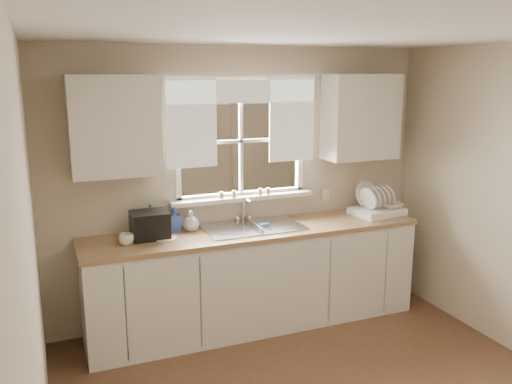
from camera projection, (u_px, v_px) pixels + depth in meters
name	position (u px, v px, depth m)	size (l,w,h in m)	color
room_walls	(367.00, 254.00, 3.15)	(3.62, 4.02, 2.50)	beige
ceiling	(370.00, 29.00, 2.94)	(3.60, 4.00, 0.02)	silver
window	(242.00, 159.00, 4.97)	(1.38, 0.16, 1.06)	white
curtains	(243.00, 110.00, 4.82)	(1.50, 0.03, 0.81)	white
base_cabinets	(255.00, 279.00, 4.90)	(3.00, 0.62, 0.87)	silver
countertop	(255.00, 231.00, 4.80)	(3.04, 0.65, 0.04)	#94704A
upper_cabinet_left	(114.00, 126.00, 4.30)	(0.70, 0.33, 0.80)	silver
upper_cabinet_right	(361.00, 117.00, 5.15)	(0.70, 0.33, 0.80)	silver
wall_outlet	(325.00, 195.00, 5.36)	(0.08, 0.01, 0.12)	beige
sill_jars	(246.00, 193.00, 4.98)	(0.50, 0.04, 0.06)	brown
backyard	(153.00, 9.00, 10.55)	(20.00, 10.00, 6.13)	#335421
sink	(253.00, 235.00, 4.84)	(0.88, 0.52, 0.40)	#B7B7BC
dish_rack	(377.00, 207.00, 5.27)	(0.51, 0.42, 0.31)	white
bowl	(391.00, 205.00, 5.27)	(0.21, 0.21, 0.05)	white
soap_bottle_a	(150.00, 219.00, 4.60)	(0.10, 0.10, 0.26)	#2B8631
soap_bottle_b	(174.00, 219.00, 4.72)	(0.10, 0.10, 0.22)	blue
soap_bottle_c	(191.00, 221.00, 4.72)	(0.14, 0.14, 0.18)	beige
saucer	(166.00, 238.00, 4.50)	(0.19, 0.19, 0.01)	white
cup	(126.00, 239.00, 4.34)	(0.12, 0.12, 0.09)	silver
black_appliance	(150.00, 225.00, 4.52)	(0.31, 0.26, 0.22)	black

